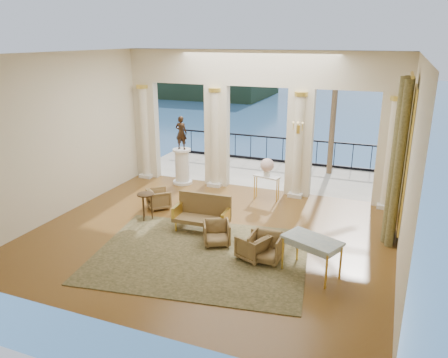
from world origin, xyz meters
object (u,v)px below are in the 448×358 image
at_px(armchair_b, 266,246).
at_px(console_table, 267,180).
at_px(armchair_a, 217,232).
at_px(armchair_d, 159,198).
at_px(settee, 203,213).
at_px(statue, 181,133).
at_px(side_table, 146,197).
at_px(pedestal, 182,167).
at_px(game_table, 312,243).
at_px(armchair_c, 253,246).

distance_m(armchair_b, console_table, 3.98).
height_order(armchair_a, armchair_d, armchair_a).
xyz_separation_m(settee, statue, (-2.25, 3.27, 1.32)).
bearing_deg(settee, side_table, 176.16).
relative_size(pedestal, side_table, 1.60).
height_order(armchair_b, settee, settee).
relative_size(armchair_a, game_table, 0.47).
distance_m(armchair_a, armchair_d, 2.96).
height_order(armchair_b, armchair_d, armchair_b).
distance_m(armchair_b, statue, 6.20).
distance_m(armchair_d, game_table, 5.39).
distance_m(armchair_a, armchair_b, 1.40).
bearing_deg(armchair_a, armchair_b, -42.19).
bearing_deg(armchair_c, settee, -98.04).
distance_m(armchair_b, settee, 2.25).
bearing_deg(statue, game_table, 139.06).
height_order(armchair_a, statue, statue).
relative_size(console_table, side_table, 1.12).
relative_size(armchair_d, settee, 0.43).
distance_m(armchair_b, armchair_d, 4.32).
bearing_deg(settee, armchair_b, -28.87).
bearing_deg(statue, pedestal, 180.00).
height_order(armchair_c, settee, settee).
height_order(armchair_b, armchair_c, armchair_b).
bearing_deg(console_table, armchair_a, -80.59).
bearing_deg(armchair_b, pedestal, 135.02).
xyz_separation_m(settee, console_table, (0.91, 2.82, 0.16)).
bearing_deg(settee, armchair_d, 150.59).
bearing_deg(armchair_d, armchair_c, -162.96).
xyz_separation_m(armchair_b, statue, (-4.27, 4.26, 1.44)).
distance_m(armchair_b, game_table, 1.15).
bearing_deg(side_table, pedestal, 99.13).
distance_m(settee, side_table, 1.74).
xyz_separation_m(armchair_a, side_table, (-2.39, 0.67, 0.34)).
bearing_deg(console_table, statue, -174.58).
distance_m(armchair_a, settee, 0.93).
xyz_separation_m(armchair_a, game_table, (2.42, -0.57, 0.42)).
bearing_deg(side_table, console_table, 46.56).
xyz_separation_m(armchair_c, armchair_d, (-3.57, 1.95, -0.00)).
distance_m(armchair_c, armchair_d, 4.07).
relative_size(armchair_c, pedestal, 0.52).
distance_m(pedestal, console_table, 3.20).
bearing_deg(armchair_b, console_table, 106.16).
height_order(armchair_a, side_table, side_table).
relative_size(armchair_b, armchair_c, 1.11).
xyz_separation_m(armchair_c, console_table, (-0.81, 3.84, 0.32)).
height_order(pedestal, console_table, pedestal).
relative_size(game_table, pedestal, 1.11).
bearing_deg(console_table, armchair_b, -60.26).
relative_size(statue, console_table, 1.31).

